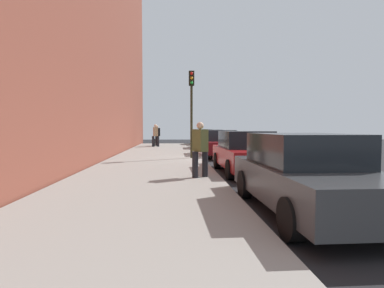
% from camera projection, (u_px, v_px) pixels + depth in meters
% --- Properties ---
extents(ground_plane, '(56.00, 56.00, 0.00)m').
position_uv_depth(ground_plane, '(221.00, 160.00, 15.68)').
color(ground_plane, black).
extents(sidewalk, '(28.00, 4.60, 0.15)m').
position_uv_depth(sidewalk, '(157.00, 159.00, 15.49)').
color(sidewalk, gray).
rests_on(sidewalk, ground).
extents(building_facade, '(32.00, 0.80, 15.00)m').
position_uv_depth(building_facade, '(100.00, 8.00, 14.95)').
color(building_facade, brown).
rests_on(building_facade, ground).
extents(lane_stripe_centre, '(28.00, 0.14, 0.01)m').
position_uv_depth(lane_stripe_centre, '(282.00, 159.00, 15.86)').
color(lane_stripe_centre, gold).
rests_on(lane_stripe_centre, ground).
extents(snow_bank_curb, '(7.72, 0.56, 0.22)m').
position_uv_depth(snow_bank_curb, '(200.00, 151.00, 20.55)').
color(snow_bank_curb, white).
rests_on(snow_bank_curb, ground).
extents(parked_car_green, '(4.51, 1.95, 1.51)m').
position_uv_depth(parked_car_green, '(202.00, 138.00, 27.98)').
color(parked_car_green, black).
rests_on(parked_car_green, ground).
extents(parked_car_silver, '(4.41, 1.92, 1.51)m').
position_uv_depth(parked_car_silver, '(210.00, 140.00, 22.59)').
color(parked_car_silver, black).
rests_on(parked_car_silver, ground).
extents(parked_car_maroon, '(4.41, 1.92, 1.51)m').
position_uv_depth(parked_car_maroon, '(219.00, 143.00, 17.26)').
color(parked_car_maroon, black).
rests_on(parked_car_maroon, ground).
extents(parked_car_red, '(4.32, 1.95, 1.51)m').
position_uv_depth(parked_car_red, '(246.00, 152.00, 10.98)').
color(parked_car_red, black).
rests_on(parked_car_red, ground).
extents(parked_car_charcoal, '(4.37, 1.96, 1.51)m').
position_uv_depth(parked_car_charcoal, '(305.00, 174.00, 5.78)').
color(parked_car_charcoal, black).
rests_on(parked_car_charcoal, ground).
extents(pedestrian_olive_coat, '(0.53, 0.49, 1.65)m').
position_uv_depth(pedestrian_olive_coat, '(200.00, 148.00, 9.09)').
color(pedestrian_olive_coat, black).
rests_on(pedestrian_olive_coat, sidewalk).
extents(pedestrian_black_coat, '(0.54, 0.53, 1.71)m').
position_uv_depth(pedestrian_black_coat, '(157.00, 135.00, 25.52)').
color(pedestrian_black_coat, black).
rests_on(pedestrian_black_coat, sidewalk).
extents(pedestrian_tan_coat, '(0.54, 0.58, 1.79)m').
position_uv_depth(pedestrian_tan_coat, '(156.00, 135.00, 24.28)').
color(pedestrian_tan_coat, black).
rests_on(pedestrian_tan_coat, sidewalk).
extents(traffic_light_pole, '(0.35, 0.26, 4.25)m').
position_uv_depth(traffic_light_pole, '(192.00, 99.00, 14.89)').
color(traffic_light_pole, '#2D2D19').
rests_on(traffic_light_pole, sidewalk).
extents(rolling_suitcase, '(0.34, 0.22, 0.97)m').
position_uv_depth(rolling_suitcase, '(154.00, 142.00, 24.74)').
color(rolling_suitcase, black).
rests_on(rolling_suitcase, sidewalk).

